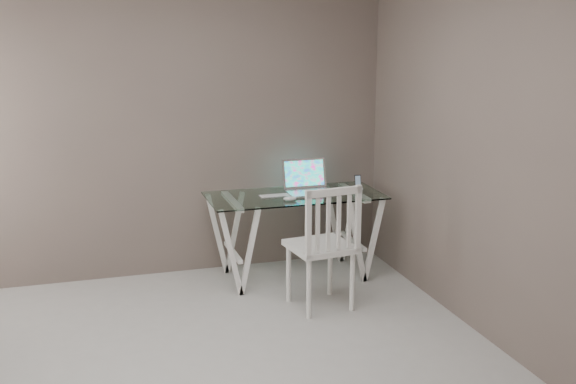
# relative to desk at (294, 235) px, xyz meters

# --- Properties ---
(room) EXTENTS (4.50, 4.52, 2.71)m
(room) POSITION_rel_desk_xyz_m (-1.13, -1.78, 1.33)
(room) COLOR #ACAAA5
(room) RESTS_ON ground
(desk) EXTENTS (1.50, 0.70, 0.75)m
(desk) POSITION_rel_desk_xyz_m (0.00, 0.00, 0.00)
(desk) COLOR silver
(desk) RESTS_ON ground
(chair) EXTENTS (0.52, 0.52, 1.01)m
(chair) POSITION_rel_desk_xyz_m (0.00, -0.78, 0.17)
(chair) COLOR white
(chair) RESTS_ON ground
(laptop) EXTENTS (0.40, 0.34, 0.27)m
(laptop) POSITION_rel_desk_xyz_m (0.14, 0.08, 0.43)
(laptop) COLOR silver
(laptop) RESTS_ON desk
(keyboard) EXTENTS (0.27, 0.11, 0.01)m
(keyboard) POSITION_rel_desk_xyz_m (-0.18, 0.00, 0.37)
(keyboard) COLOR silver
(keyboard) RESTS_ON desk
(mouse) EXTENTS (0.12, 0.07, 0.04)m
(mouse) POSITION_rel_desk_xyz_m (-0.10, -0.19, 0.38)
(mouse) COLOR white
(mouse) RESTS_ON desk
(phone_dock) EXTENTS (0.07, 0.07, 0.13)m
(phone_dock) POSITION_rel_desk_xyz_m (0.60, 0.04, 0.40)
(phone_dock) COLOR white
(phone_dock) RESTS_ON desk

